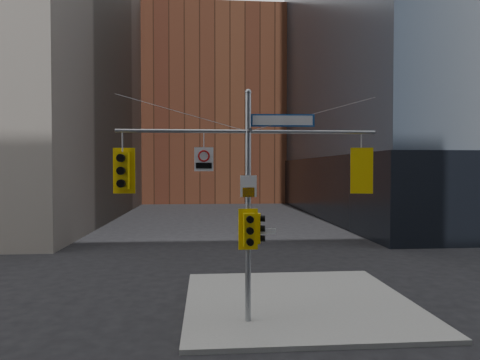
{
  "coord_description": "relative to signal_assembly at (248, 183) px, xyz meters",
  "views": [
    {
      "loc": [
        -1.3,
        -11.06,
        4.86
      ],
      "look_at": [
        -0.25,
        2.0,
        4.51
      ],
      "focal_mm": 32.0,
      "sensor_mm": 36.0,
      "label": 1
    }
  ],
  "objects": [
    {
      "name": "ground",
      "position": [
        0.0,
        -1.99,
        -4.42
      ],
      "size": [
        160.0,
        160.0,
        0.0
      ],
      "primitive_type": "plane",
      "color": "black",
      "rests_on": "ground"
    },
    {
      "name": "sidewalk_corner",
      "position": [
        2.0,
        2.01,
        -4.34
      ],
      "size": [
        8.0,
        8.0,
        0.15
      ],
      "primitive_type": "cube",
      "color": "gray",
      "rests_on": "ground"
    },
    {
      "name": "brick_midrise",
      "position": [
        0.0,
        56.01,
        9.58
      ],
      "size": [
        26.0,
        20.0,
        28.0
      ],
      "primitive_type": "cube",
      "color": "brown",
      "rests_on": "ground"
    },
    {
      "name": "signal_assembly",
      "position": [
        0.0,
        0.0,
        0.0
      ],
      "size": [
        8.0,
        0.8,
        7.3
      ],
      "color": "gray",
      "rests_on": "ground"
    },
    {
      "name": "traffic_light_west_arm",
      "position": [
        -3.79,
        0.01,
        0.38
      ],
      "size": [
        0.67,
        0.53,
        1.39
      ],
      "rotation": [
        0.0,
        0.0,
        -0.04
      ],
      "color": "yellow",
      "rests_on": "ground"
    },
    {
      "name": "traffic_light_east_arm",
      "position": [
        3.56,
        0.0,
        0.38
      ],
      "size": [
        0.67,
        0.62,
        1.42
      ],
      "rotation": [
        0.0,
        0.0,
        2.88
      ],
      "color": "yellow",
      "rests_on": "ground"
    },
    {
      "name": "traffic_light_pole_side",
      "position": [
        0.32,
        0.0,
        -1.4
      ],
      "size": [
        0.39,
        0.33,
        0.93
      ],
      "rotation": [
        0.0,
        0.0,
        1.39
      ],
      "color": "yellow",
      "rests_on": "ground"
    },
    {
      "name": "traffic_light_pole_front",
      "position": [
        -0.0,
        -0.27,
        -1.4
      ],
      "size": [
        0.6,
        0.49,
        1.26
      ],
      "rotation": [
        0.0,
        0.0,
        0.06
      ],
      "color": "yellow",
      "rests_on": "ground"
    },
    {
      "name": "street_sign_blade",
      "position": [
        1.07,
        0.0,
        1.93
      ],
      "size": [
        1.98,
        0.15,
        0.38
      ],
      "rotation": [
        0.0,
        0.0,
        -0.05
      ],
      "color": "#104495",
      "rests_on": "ground"
    },
    {
      "name": "regulatory_sign_arm",
      "position": [
        -1.35,
        -0.02,
        0.76
      ],
      "size": [
        0.58,
        0.08,
        0.72
      ],
      "rotation": [
        0.0,
        0.0,
        0.06
      ],
      "color": "silver",
      "rests_on": "ground"
    },
    {
      "name": "regulatory_sign_pole",
      "position": [
        0.0,
        -0.12,
        -0.11
      ],
      "size": [
        0.51,
        0.07,
        0.66
      ],
      "rotation": [
        0.0,
        0.0,
        0.08
      ],
      "color": "silver",
      "rests_on": "ground"
    },
    {
      "name": "street_blade_ew",
      "position": [
        0.45,
        0.01,
        -1.5
      ],
      "size": [
        0.83,
        0.13,
        0.17
      ],
      "rotation": [
        0.0,
        0.0,
        0.12
      ],
      "color": "silver",
      "rests_on": "ground"
    },
    {
      "name": "street_blade_ns",
      "position": [
        0.0,
        0.46,
        -1.54
      ],
      "size": [
        0.08,
        0.72,
        0.14
      ],
      "rotation": [
        0.0,
        0.0,
        -0.07
      ],
      "color": "#145926",
      "rests_on": "ground"
    }
  ]
}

